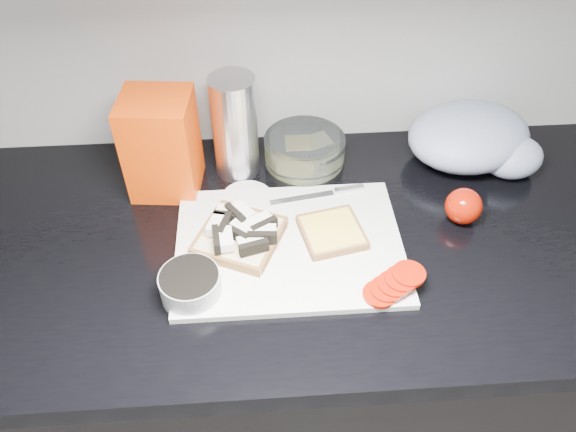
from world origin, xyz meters
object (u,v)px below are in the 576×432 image
Objects in this scene: bread_bag at (162,145)px; steel_canister at (235,127)px; cutting_board at (289,245)px; glass_bowl at (304,152)px.

bread_bag is 0.95× the size of steel_canister.
bread_bag is at bearing 140.61° from cutting_board.
bread_bag is (-0.23, 0.19, 0.09)m from cutting_board.
glass_bowl is 0.78× the size of steel_canister.
steel_canister reaches higher than cutting_board.
cutting_board is 1.89× the size of steel_canister.
cutting_board is 2.44× the size of glass_bowl.
cutting_board is 2.00× the size of bread_bag.
steel_canister is at bearing -178.76° from glass_bowl.
steel_canister is at bearing 111.63° from cutting_board.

